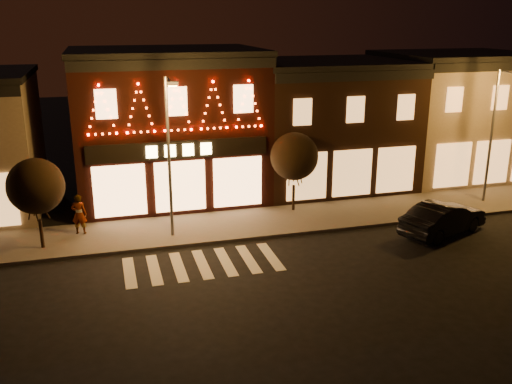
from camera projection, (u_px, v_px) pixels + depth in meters
name	position (u px, v px, depth m)	size (l,w,h in m)	color
ground	(223.00, 310.00, 19.90)	(120.00, 120.00, 0.00)	black
sidewalk_far	(228.00, 225.00, 27.75)	(44.00, 4.00, 0.15)	#47423D
building_pulp	(168.00, 124.00, 31.52)	(10.20, 8.34, 8.30)	black
building_right_a	(326.00, 123.00, 34.08)	(9.20, 8.28, 7.50)	black
building_right_b	(455.00, 114.00, 36.35)	(9.20, 8.28, 7.80)	#7F6E5A
streetlamp_mid	(169.00, 146.00, 24.89)	(0.48, 1.68, 7.32)	#59595E
streetlamp_right	(495.00, 127.00, 29.84)	(0.47, 1.64, 7.16)	#59595E
tree_left	(36.00, 186.00, 24.08)	(2.42, 2.42, 4.05)	black
tree_right	(294.00, 156.00, 28.94)	(2.48, 2.48, 4.14)	black
dark_sedan	(443.00, 218.00, 26.66)	(1.66, 4.76, 1.57)	black
pedestrian	(79.00, 214.00, 26.24)	(0.70, 0.46, 1.92)	gray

